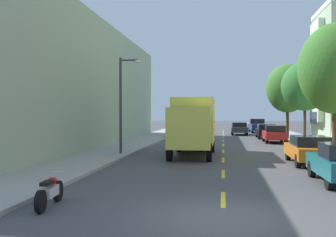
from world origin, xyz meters
TOP-DOWN VIEW (x-y plane):
  - ground_plane at (0.00, 30.00)m, footprint 160.00×160.00m
  - sidewalk_left at (-7.10, 28.00)m, footprint 3.20×120.00m
  - sidewalk_right at (7.10, 28.00)m, footprint 3.20×120.00m
  - lane_centerline_dashes at (0.00, 24.50)m, footprint 0.14×47.20m
  - apartment_block_opposite at (-13.70, 20.00)m, footprint 10.00×36.00m
  - street_tree_second at (6.40, 14.27)m, footprint 4.18×4.18m
  - street_tree_third at (6.40, 22.98)m, footprint 3.70×3.70m
  - street_tree_farthest at (6.40, 31.68)m, footprint 4.25×4.25m
  - street_lamp at (-5.92, 13.37)m, footprint 1.35×0.28m
  - delivery_box_truck at (-1.80, 14.60)m, footprint 2.41×8.02m
  - parked_sedan_forest at (-4.34, 30.57)m, footprint 1.91×4.54m
  - parked_sedan_orange at (4.27, 10.80)m, footprint 1.82×4.51m
  - parked_sedan_black at (4.21, 30.79)m, footprint 1.81×4.50m
  - parked_hatchback_red at (4.31, 25.03)m, footprint 1.77×4.01m
  - parked_pickup_white at (-4.29, 47.38)m, footprint 2.05×5.32m
  - parked_pickup_navy at (4.37, 42.50)m, footprint 2.15×5.35m
  - moving_charcoal_sedan at (1.80, 36.77)m, footprint 1.80×4.50m
  - parked_motorcycle at (-4.75, 0.41)m, footprint 0.62×2.05m

SIDE VIEW (x-z plane):
  - ground_plane at x=0.00m, z-range 0.00..0.00m
  - lane_centerline_dashes at x=0.00m, z-range 0.00..0.01m
  - sidewalk_left at x=-7.10m, z-range 0.00..0.14m
  - sidewalk_right at x=7.10m, z-range 0.00..0.14m
  - parked_motorcycle at x=-4.75m, z-range -0.04..0.86m
  - parked_sedan_forest at x=-4.34m, z-range 0.03..1.46m
  - parked_sedan_orange at x=4.27m, z-range 0.03..1.46m
  - parked_sedan_black at x=4.21m, z-range 0.03..1.46m
  - moving_charcoal_sedan at x=1.80m, z-range 0.03..1.46m
  - parked_hatchback_red at x=4.31m, z-range 0.01..1.51m
  - parked_pickup_white at x=-4.29m, z-range -0.04..1.69m
  - parked_pickup_navy at x=4.37m, z-range -0.04..1.69m
  - delivery_box_truck at x=-1.80m, z-range 0.22..3.69m
  - street_lamp at x=-5.92m, z-range 0.66..6.38m
  - street_tree_third at x=6.40m, z-range 1.42..7.90m
  - apartment_block_opposite at x=-13.70m, z-range 0.00..9.40m
  - street_tree_farthest at x=6.40m, z-range 1.34..8.66m
  - street_tree_second at x=6.40m, z-range 1.31..8.93m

